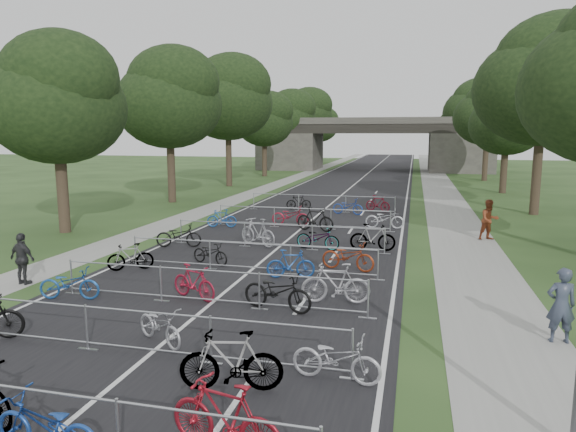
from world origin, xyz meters
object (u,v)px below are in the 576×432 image
bike_2 (46,427)px  pedestrian_c (22,259)px  pedestrian_b (489,220)px  pedestrian_a (561,306)px  overpass_bridge (372,144)px

bike_2 → pedestrian_c: 10.53m
pedestrian_b → pedestrian_a: bearing=-114.7°
overpass_bridge → bike_2: bearing=-89.7°
pedestrian_b → pedestrian_c: pedestrian_b is taller
overpass_bridge → pedestrian_c: overpass_bridge is taller
overpass_bridge → pedestrian_c: 57.77m
bike_2 → pedestrian_a: (8.89, 6.75, 0.42)m
pedestrian_a → pedestrian_c: 16.03m
pedestrian_a → pedestrian_c: pedestrian_a is taller
overpass_bridge → pedestrian_a: 59.09m
bike_2 → pedestrian_a: pedestrian_a is taller
pedestrian_c → pedestrian_a: bearing=-174.2°
pedestrian_a → bike_2: bearing=32.4°
pedestrian_a → pedestrian_b: pedestrian_b is taller
pedestrian_a → pedestrian_b: size_ratio=0.96×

